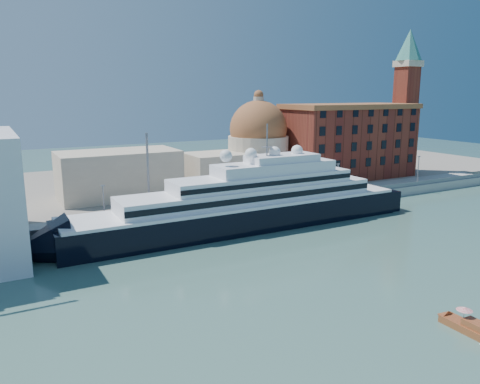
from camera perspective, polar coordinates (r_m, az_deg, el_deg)
ground at (r=84.31m, az=9.60°, el=-8.03°), size 400.00×400.00×0.00m
quay at (r=111.36m, az=-1.22°, el=-2.23°), size 180.00×10.00×2.50m
land at (r=148.17m, az=-8.54°, el=1.13°), size 260.00×72.00×2.00m
quay_fence at (r=107.05m, az=-0.11°, el=-1.79°), size 180.00×0.10×1.20m
superyacht at (r=98.85m, az=-0.87°, el=-2.14°), size 86.92×12.05×25.98m
water_taxi at (r=65.63m, az=26.06°, el=-14.46°), size 2.25×6.60×3.13m
warehouse at (r=153.32m, az=13.14°, el=6.14°), size 43.00×19.00×23.25m
campanile at (r=169.52m, az=19.59°, el=11.38°), size 8.40×8.40×47.00m
church at (r=133.22m, az=-3.50°, el=4.34°), size 66.00×18.00×25.50m
lamp_posts at (r=102.85m, az=-7.07°, el=1.38°), size 120.80×2.40×18.00m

